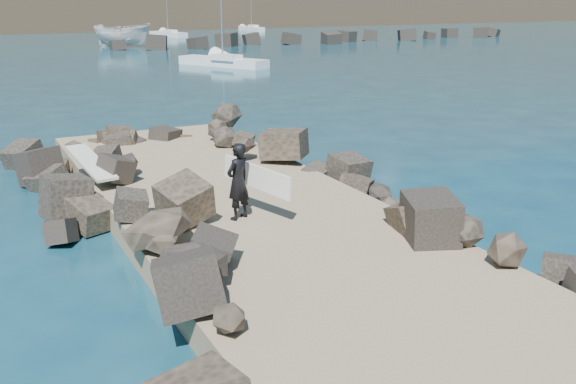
# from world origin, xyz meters

# --- Properties ---
(ground) EXTENTS (800.00, 800.00, 0.00)m
(ground) POSITION_xyz_m (0.00, 0.00, 0.00)
(ground) COLOR #0F384C
(ground) RESTS_ON ground
(jetty) EXTENTS (6.00, 26.00, 0.60)m
(jetty) POSITION_xyz_m (0.00, -2.00, 0.30)
(jetty) COLOR #8C7759
(jetty) RESTS_ON ground
(riprap_left) EXTENTS (2.60, 22.00, 1.00)m
(riprap_left) POSITION_xyz_m (-2.90, -1.50, 0.50)
(riprap_left) COLOR black
(riprap_left) RESTS_ON ground
(riprap_right) EXTENTS (2.60, 22.00, 1.00)m
(riprap_right) POSITION_xyz_m (2.90, -1.50, 0.50)
(riprap_right) COLOR black
(riprap_right) RESTS_ON ground
(breakwater_secondary) EXTENTS (52.00, 4.00, 1.20)m
(breakwater_secondary) POSITION_xyz_m (35.00, 55.00, 0.60)
(breakwater_secondary) COLOR black
(breakwater_secondary) RESTS_ON ground
(surfboard_resting) EXTENTS (0.97, 2.35, 0.08)m
(surfboard_resting) POSITION_xyz_m (-2.91, 4.75, 1.04)
(surfboard_resting) COLOR silver
(surfboard_resting) RESTS_ON riprap_left
(boat_imported) EXTENTS (6.72, 6.11, 2.56)m
(boat_imported) POSITION_xyz_m (10.89, 59.96, 1.28)
(boat_imported) COLOR silver
(boat_imported) RESTS_ON ground
(surfer_with_board) EXTENTS (1.19, 2.05, 1.72)m
(surfer_with_board) POSITION_xyz_m (-0.50, 0.31, 1.47)
(surfer_with_board) COLOR black
(surfer_with_board) RESTS_ON jetty
(sailboat_d) EXTENTS (3.49, 7.23, 8.54)m
(sailboat_d) POSITION_xyz_m (20.57, 75.01, 0.35)
(sailboat_d) COLOR white
(sailboat_d) RESTS_ON ground
(sailboat_c) EXTENTS (5.24, 8.00, 9.63)m
(sailboat_c) POSITION_xyz_m (13.21, 36.14, 0.35)
(sailboat_c) COLOR white
(sailboat_c) RESTS_ON ground
(sailboat_f) EXTENTS (1.99, 6.23, 7.49)m
(sailboat_f) POSITION_xyz_m (36.84, 83.74, 0.35)
(sailboat_f) COLOR white
(sailboat_f) RESTS_ON ground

